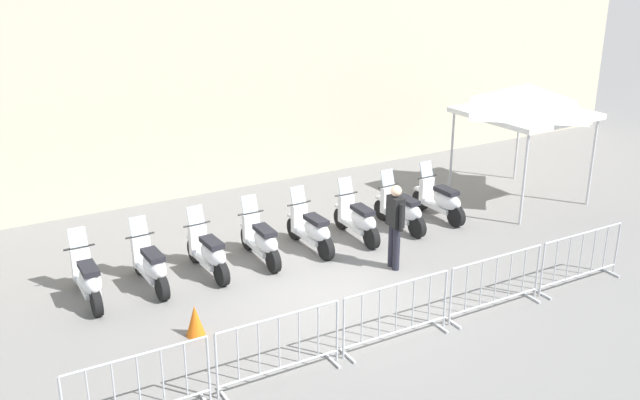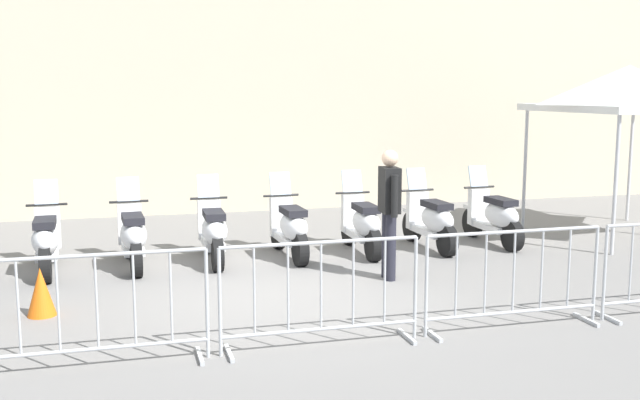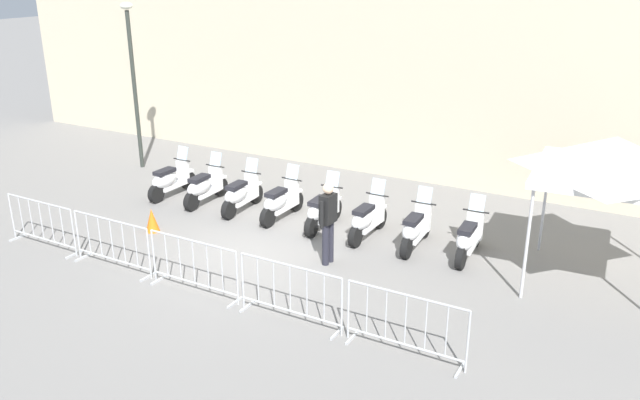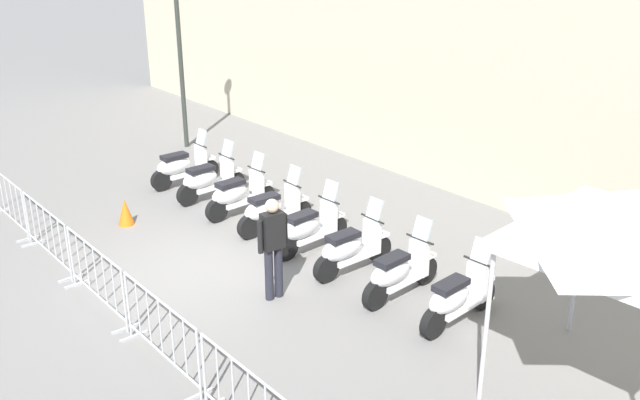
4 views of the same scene
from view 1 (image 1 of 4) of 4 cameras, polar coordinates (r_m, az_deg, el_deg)
ground_plane at (r=13.61m, az=1.18°, el=-7.31°), size 120.00×120.00×0.00m
motorcycle_0 at (r=13.76m, az=-17.61°, el=-5.91°), size 0.56×1.73×1.24m
motorcycle_1 at (r=13.98m, az=-13.02°, el=-5.01°), size 0.56×1.72×1.24m
motorcycle_2 at (r=14.30m, az=-8.64°, el=-4.11°), size 0.56×1.72×1.24m
motorcycle_3 at (r=14.72m, az=-4.57°, el=-3.18°), size 0.56×1.73×1.24m
motorcycle_4 at (r=15.19m, az=-0.64°, el=-2.34°), size 0.56×1.72×1.24m
motorcycle_5 at (r=15.73m, az=3.00°, el=-1.55°), size 0.56×1.73×1.24m
motorcycle_6 at (r=16.34m, az=6.40°, el=-0.80°), size 0.56×1.72×1.24m
motorcycle_7 at (r=17.05m, az=9.38°, el=-0.03°), size 0.56×1.72×1.24m
barrier_segment_0 at (r=10.42m, az=-13.88°, el=-14.15°), size 2.01×0.56×1.07m
barrier_segment_1 at (r=11.02m, az=-3.18°, el=-11.45°), size 2.01×0.56×1.07m
barrier_segment_2 at (r=11.95m, az=5.96°, el=-8.79°), size 2.01×0.56×1.07m
barrier_segment_3 at (r=13.16m, az=13.50°, el=-6.39°), size 2.01×0.56×1.07m
barrier_segment_4 at (r=14.57m, az=19.62°, el=-4.35°), size 2.01×0.56×1.07m
officer_near_row_end at (r=14.28m, az=5.86°, el=-1.71°), size 0.27×0.55×1.73m
canopy_tent at (r=18.14m, az=15.77°, el=7.52°), size 2.61×2.61×2.91m
traffic_cone at (r=12.37m, az=-9.69°, el=-9.24°), size 0.32×0.32×0.55m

